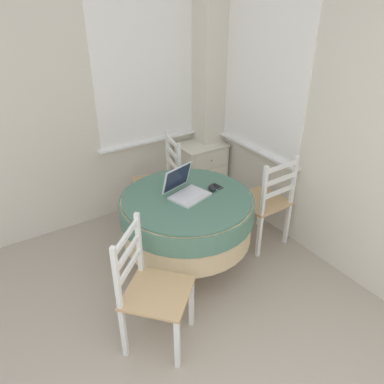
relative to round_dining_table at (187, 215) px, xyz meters
The scene contains 9 objects.
corner_room_shell 0.75m from the round_dining_table, ahead, with size 4.51×5.17×2.55m.
round_dining_table is the anchor object (origin of this frame).
laptop 0.23m from the round_dining_table, 75.83° to the left, with size 0.37×0.36×0.24m.
computer_mouse 0.31m from the round_dining_table, ahead, with size 0.06×0.09×0.04m.
cell_phone 0.36m from the round_dining_table, ahead, with size 0.07×0.12×0.01m.
dining_chair_near_back_window 0.83m from the round_dining_table, 76.94° to the left, with size 0.51×0.50×0.94m.
dining_chair_near_right_window 0.83m from the round_dining_table, ahead, with size 0.43×0.44×0.94m.
dining_chair_camera_near 0.83m from the round_dining_table, 139.63° to the right, with size 0.60×0.60×0.94m.
corner_cabinet 1.31m from the round_dining_table, 50.12° to the left, with size 0.52×0.41×0.67m.
Camera 1 is at (-0.29, -0.16, 2.29)m, focal length 35.00 mm.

